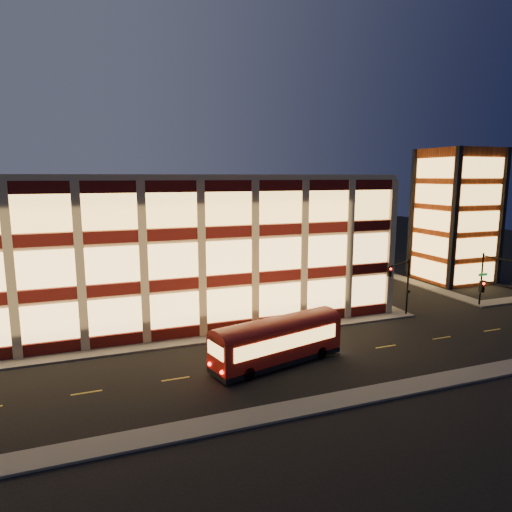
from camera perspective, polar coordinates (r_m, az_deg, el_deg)
name	(u,v)px	position (r m, az deg, el deg)	size (l,w,h in m)	color
ground	(186,347)	(40.12, -8.77, -11.12)	(200.00, 200.00, 0.00)	black
sidewalk_office_south	(148,346)	(40.58, -13.30, -10.92)	(54.00, 2.00, 0.15)	#514F4C
sidewalk_office_east	(326,282)	(63.34, 8.71, -3.19)	(2.00, 30.00, 0.15)	#514F4C
sidewalk_tower_west	(392,276)	(69.28, 16.69, -2.36)	(2.00, 30.00, 0.15)	#514F4C
sidewalk_near	(231,421)	(28.65, -3.08, -19.94)	(100.00, 2.00, 0.15)	#514F4C
office_building	(128,239)	(54.30, -15.67, 2.07)	(50.45, 30.45, 14.50)	tan
stair_tower	(455,216)	(68.09, 23.65, 4.61)	(8.60, 8.60, 18.00)	#8C3814
traffic_signal_far	(401,279)	(48.42, 17.71, -2.73)	(3.79, 1.87, 6.00)	black
traffic_signal_right	(493,272)	(55.47, 27.49, -1.83)	(1.20, 4.37, 6.00)	black
traffic_signal_near	(506,307)	(41.43, 28.81, -5.59)	(0.32, 4.45, 6.00)	black
trolley_bus	(277,338)	(35.66, 2.67, -10.26)	(11.17, 5.25, 3.67)	#921007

